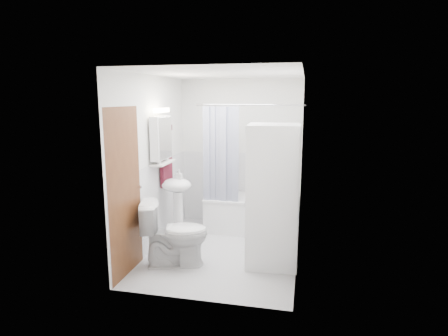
% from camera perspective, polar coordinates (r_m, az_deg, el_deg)
% --- Properties ---
extents(floor, '(2.60, 2.60, 0.00)m').
position_cam_1_polar(floor, '(5.31, -0.10, -12.61)').
color(floor, '#BDBDC1').
rests_on(floor, ground).
extents(room_walls, '(2.60, 2.60, 2.60)m').
position_cam_1_polar(room_walls, '(4.92, -0.11, 3.52)').
color(room_walls, white).
rests_on(room_walls, ground).
extents(wainscot, '(1.98, 2.58, 2.58)m').
position_cam_1_polar(wainscot, '(5.38, 0.58, -5.52)').
color(wainscot, white).
rests_on(wainscot, ground).
extents(door, '(0.05, 2.00, 2.00)m').
position_cam_1_polar(door, '(4.80, -12.73, -2.83)').
color(door, brown).
rests_on(door, ground).
extents(bathtub, '(1.43, 0.68, 0.55)m').
position_cam_1_polar(bathtub, '(6.01, 4.16, -6.77)').
color(bathtub, white).
rests_on(bathtub, ground).
extents(tub_spout, '(0.04, 0.12, 0.04)m').
position_cam_1_polar(tub_spout, '(6.17, 6.52, -0.94)').
color(tub_spout, silver).
rests_on(tub_spout, room_walls).
extents(curtain_rod, '(1.61, 0.02, 0.02)m').
position_cam_1_polar(curtain_rod, '(5.47, 3.97, 9.59)').
color(curtain_rod, silver).
rests_on(curtain_rod, room_walls).
extents(shower_curtain, '(0.55, 0.02, 1.45)m').
position_cam_1_polar(shower_curtain, '(5.61, -0.49, 1.95)').
color(shower_curtain, '#151D4A').
rests_on(shower_curtain, curtain_rod).
extents(sink, '(0.44, 0.37, 1.04)m').
position_cam_1_polar(sink, '(5.52, -7.19, -4.07)').
color(sink, white).
rests_on(sink, ground).
extents(medicine_cabinet, '(0.13, 0.50, 0.71)m').
position_cam_1_polar(medicine_cabinet, '(5.28, -9.54, 4.71)').
color(medicine_cabinet, white).
rests_on(medicine_cabinet, room_walls).
extents(shelf, '(0.18, 0.54, 0.02)m').
position_cam_1_polar(shelf, '(5.32, -9.27, 0.79)').
color(shelf, silver).
rests_on(shelf, room_walls).
extents(shower_caddy, '(0.22, 0.06, 0.02)m').
position_cam_1_polar(shower_caddy, '(6.10, 7.03, 1.62)').
color(shower_caddy, silver).
rests_on(shower_caddy, room_walls).
extents(towel, '(0.07, 0.38, 0.91)m').
position_cam_1_polar(towel, '(5.55, -8.81, 2.00)').
color(towel, '#5B152A').
rests_on(towel, room_walls).
extents(washer_dryer, '(0.67, 0.67, 1.78)m').
position_cam_1_polar(washer_dryer, '(4.73, 7.40, -4.19)').
color(washer_dryer, white).
rests_on(washer_dryer, ground).
extents(toilet, '(0.94, 0.69, 0.82)m').
position_cam_1_polar(toilet, '(4.83, -7.50, -9.89)').
color(toilet, white).
rests_on(toilet, ground).
extents(soap_pump, '(0.08, 0.17, 0.08)m').
position_cam_1_polar(soap_pump, '(5.44, -6.85, -1.61)').
color(soap_pump, gray).
rests_on(soap_pump, sink).
extents(shelf_bottle, '(0.07, 0.18, 0.07)m').
position_cam_1_polar(shelf_bottle, '(5.17, -9.90, 1.04)').
color(shelf_bottle, gray).
rests_on(shelf_bottle, shelf).
extents(shelf_cup, '(0.10, 0.09, 0.10)m').
position_cam_1_polar(shelf_cup, '(5.42, -8.82, 1.66)').
color(shelf_cup, gray).
rests_on(shelf_cup, shelf).
extents(shampoo_a, '(0.13, 0.17, 0.13)m').
position_cam_1_polar(shampoo_a, '(6.11, 5.65, 2.38)').
color(shampoo_a, gray).
rests_on(shampoo_a, shower_caddy).
extents(shampoo_b, '(0.08, 0.21, 0.08)m').
position_cam_1_polar(shampoo_b, '(6.10, 6.76, 2.10)').
color(shampoo_b, '#293EA6').
rests_on(shampoo_b, shower_caddy).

